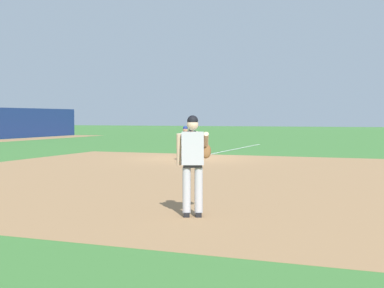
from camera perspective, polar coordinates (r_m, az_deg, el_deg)
ground_plane at (r=23.72m, az=-0.07°, el=-1.52°), size 160.00×160.00×0.00m
infield_dirt_patch at (r=16.77m, az=-0.03°, el=-3.35°), size 18.00×18.00×0.01m
foul_line_stripe at (r=29.77m, az=4.32°, el=-0.61°), size 12.80×0.10×0.00m
first_base_bag at (r=23.71m, az=-0.07°, el=-1.41°), size 0.38×0.38×0.09m
baseball at (r=17.69m, az=-0.65°, el=-2.91°), size 0.07×0.07×0.07m
pitcher at (r=9.76m, az=0.16°, el=-1.63°), size 0.81×0.60×1.86m
first_baseman at (r=24.05m, az=-0.08°, el=0.29°), size 0.85×0.96×1.34m
baserunner at (r=22.11m, az=-0.72°, el=0.22°), size 0.52×0.64×1.46m
umpire at (r=26.04m, az=-0.02°, el=0.62°), size 0.58×0.67×1.46m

